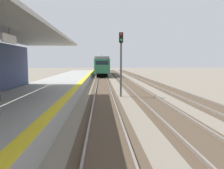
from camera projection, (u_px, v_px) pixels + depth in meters
The scene contains 6 objects.
station_platform at pixel (23, 106), 11.58m from camera, with size 5.00×80.00×0.91m.
track_pair_nearest_platform at pixel (104, 100), 15.82m from camera, with size 2.34×120.00×0.16m.
track_pair_middle at pixel (149, 100), 15.99m from camera, with size 2.34×120.00×0.16m.
track_pair_far_side at pixel (194, 99), 16.16m from camera, with size 2.34×120.00×0.16m.
approaching_train at pixel (102, 65), 47.40m from camera, with size 2.93×19.60×4.76m.
rail_signal_post at pixel (121, 58), 17.43m from camera, with size 0.32×0.34×5.20m.
Camera 1 is at (1.70, 4.38, 2.84)m, focal length 34.45 mm.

